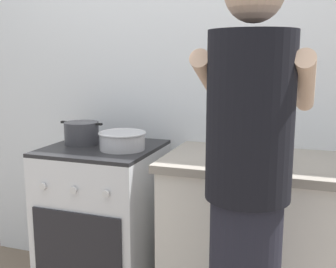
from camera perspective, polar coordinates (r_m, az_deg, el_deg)
name	(u,v)px	position (r m, az deg, el deg)	size (l,w,h in m)	color
back_wall	(214,82)	(2.43, 6.36, 7.14)	(3.20, 0.10, 2.50)	silver
countertop	(263,245)	(2.23, 12.89, -14.63)	(1.00, 0.60, 0.90)	silver
stove_range	(105,222)	(2.48, -8.73, -11.92)	(0.60, 0.62, 0.90)	silver
pot	(82,133)	(2.42, -11.81, 0.12)	(0.26, 0.20, 0.13)	#38383D
mixing_bowl	(122,140)	(2.24, -6.31, -0.79)	(0.26, 0.26, 0.10)	#B7B7BC
utensil_crock	(226,132)	(2.24, 8.04, 0.22)	(0.10, 0.10, 0.32)	silver
spice_bottle	(280,152)	(2.06, 15.18, -2.40)	(0.04, 0.04, 0.09)	silver
person	(247,208)	(1.53, 10.81, -9.93)	(0.41, 0.50, 1.70)	black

